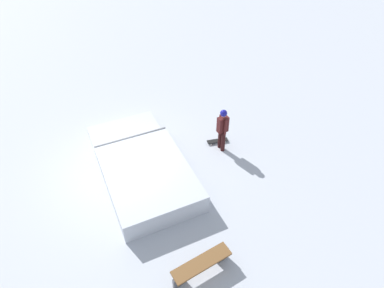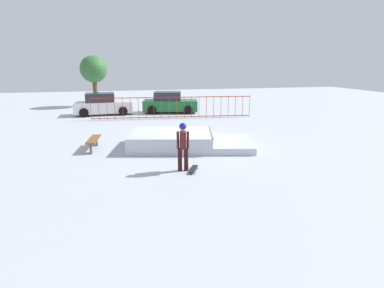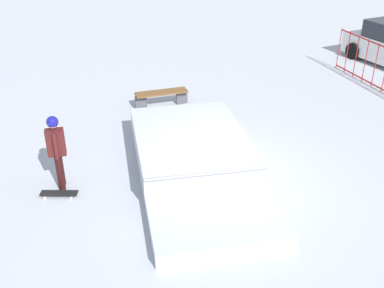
{
  "view_description": "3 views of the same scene",
  "coord_description": "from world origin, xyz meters",
  "views": [
    {
      "loc": [
        -7.78,
        2.8,
        7.94
      ],
      "look_at": [
        -1.3,
        -2.11,
        0.9
      ],
      "focal_mm": 30.0,
      "sensor_mm": 36.0,
      "label": 1
    },
    {
      "loc": [
        -3.21,
        -13.33,
        3.69
      ],
      "look_at": [
        -1.03,
        -3.6,
        1.0
      ],
      "focal_mm": 28.04,
      "sensor_mm": 36.0,
      "label": 2
    },
    {
      "loc": [
        7.58,
        -4.16,
        5.65
      ],
      "look_at": [
        -0.98,
        -0.44,
        0.6
      ],
      "focal_mm": 42.36,
      "sensor_mm": 36.0,
      "label": 3
    }
  ],
  "objects": [
    {
      "name": "parked_car_green",
      "position": [
        0.18,
        9.57,
        0.72
      ],
      "size": [
        4.35,
        2.54,
        1.6
      ],
      "rotation": [
        0.0,
        0.0,
        -0.2
      ],
      "color": "#196B33",
      "rests_on": "ground"
    },
    {
      "name": "skate_ramp",
      "position": [
        -0.8,
        -0.47,
        0.32
      ],
      "size": [
        5.83,
        3.7,
        0.74
      ],
      "rotation": [
        0.0,
        0.0,
        -0.22
      ],
      "color": "silver",
      "rests_on": "ground"
    },
    {
      "name": "skateboard",
      "position": [
        -0.97,
        -3.58,
        0.08
      ],
      "size": [
        0.5,
        0.81,
        0.09
      ],
      "rotation": [
        0.0,
        0.0,
        4.3
      ],
      "color": "black",
      "rests_on": "ground"
    },
    {
      "name": "park_bench",
      "position": [
        -4.65,
        0.13,
        0.36
      ],
      "size": [
        0.56,
        1.65,
        0.48
      ],
      "rotation": [
        0.0,
        0.0,
        4.61
      ],
      "color": "brown",
      "rests_on": "ground"
    },
    {
      "name": "perimeter_fence",
      "position": [
        -0.0,
        6.99,
        0.77
      ],
      "size": [
        10.9,
        1.05,
        1.5
      ],
      "rotation": [
        0.0,
        0.0,
        -0.09
      ],
      "color": "maroon",
      "rests_on": "ground"
    },
    {
      "name": "parked_car_white",
      "position": [
        -4.8,
        9.7,
        0.72
      ],
      "size": [
        4.18,
        2.08,
        1.6
      ],
      "rotation": [
        0.0,
        0.0,
        0.05
      ],
      "color": "white",
      "rests_on": "ground"
    },
    {
      "name": "ground_plane",
      "position": [
        0.0,
        0.0,
        0.0
      ],
      "size": [
        60.0,
        60.0,
        0.0
      ],
      "primitive_type": "plane",
      "color": "#B2B7C1"
    },
    {
      "name": "distant_tree",
      "position": [
        -5.69,
        14.65,
        3.14
      ],
      "size": [
        2.31,
        2.31,
        4.35
      ],
      "color": "brown",
      "rests_on": "ground"
    },
    {
      "name": "skater",
      "position": [
        -1.32,
        -3.45,
        1.01
      ],
      "size": [
        0.43,
        0.41,
        1.73
      ],
      "rotation": [
        0.0,
        0.0,
        4.53
      ],
      "color": "black",
      "rests_on": "ground"
    }
  ]
}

